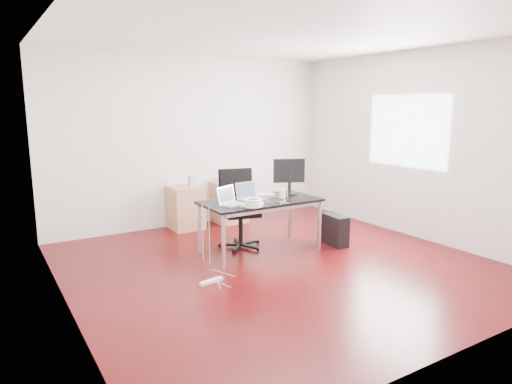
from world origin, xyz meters
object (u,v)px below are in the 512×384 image
office_chair (239,205)px  filing_cabinet_left (186,208)px  pc_tower (335,230)px  filing_cabinet_right (230,202)px  desk (260,204)px

office_chair → filing_cabinet_left: 1.33m
filing_cabinet_left → pc_tower: size_ratio=1.56×
office_chair → filing_cabinet_right: office_chair is taller
office_chair → filing_cabinet_right: size_ratio=1.54×
desk → pc_tower: bearing=-14.4°
office_chair → pc_tower: bearing=-15.8°
desk → filing_cabinet_right: (0.43, 1.67, -0.33)m
desk → filing_cabinet_right: 1.76m
filing_cabinet_right → pc_tower: filing_cabinet_right is taller
office_chair → filing_cabinet_left: size_ratio=1.54×
office_chair → desk: bearing=-61.1°
filing_cabinet_right → office_chair: bearing=-112.9°
pc_tower → office_chair: bearing=155.8°
filing_cabinet_left → filing_cabinet_right: bearing=0.0°
filing_cabinet_left → filing_cabinet_right: same height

